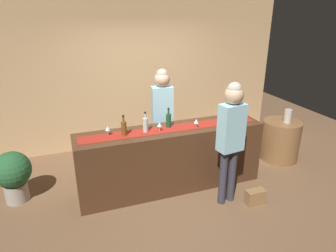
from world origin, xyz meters
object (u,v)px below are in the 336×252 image
(handbag, at_px, (255,197))
(wine_bottle_green, at_px, (169,120))
(wine_bottle_clear, at_px, (145,125))
(vase_on_side_table, at_px, (288,116))
(wine_glass_far_end, at_px, (108,129))
(potted_plant_tall, at_px, (13,174))
(round_side_table, at_px, (280,140))
(wine_glass_mid_counter, at_px, (196,121))
(bartender, at_px, (162,109))
(wine_glass_near_customer, at_px, (159,125))
(customer_sipping, at_px, (231,131))
(wine_bottle_amber, at_px, (124,128))

(handbag, bearing_deg, wine_bottle_green, 137.28)
(wine_bottle_clear, xyz_separation_m, vase_on_side_table, (2.66, 0.14, -0.23))
(wine_glass_far_end, height_order, potted_plant_tall, wine_glass_far_end)
(wine_bottle_green, bearing_deg, wine_glass_far_end, -179.50)
(round_side_table, xyz_separation_m, handbag, (-1.26, -1.05, -0.26))
(wine_bottle_green, distance_m, round_side_table, 2.37)
(round_side_table, bearing_deg, vase_on_side_table, -56.16)
(round_side_table, distance_m, vase_on_side_table, 0.49)
(wine_bottle_clear, xyz_separation_m, wine_glass_far_end, (-0.53, 0.05, -0.01))
(round_side_table, bearing_deg, wine_glass_mid_counter, -170.83)
(vase_on_side_table, relative_size, potted_plant_tall, 0.31)
(wine_bottle_clear, bearing_deg, bartender, 51.70)
(wine_glass_near_customer, distance_m, bartender, 0.67)
(customer_sipping, bearing_deg, wine_bottle_green, 123.75)
(wine_bottle_green, height_order, potted_plant_tall, wine_bottle_green)
(wine_bottle_green, bearing_deg, wine_bottle_clear, -171.25)
(vase_on_side_table, xyz_separation_m, potted_plant_tall, (-4.52, 0.27, -0.42))
(bartender, xyz_separation_m, vase_on_side_table, (2.21, -0.43, -0.24))
(wine_bottle_amber, distance_m, round_side_table, 3.03)
(wine_bottle_green, bearing_deg, round_side_table, 3.44)
(wine_bottle_green, distance_m, vase_on_side_table, 2.30)
(vase_on_side_table, bearing_deg, round_side_table, 123.84)
(wine_bottle_clear, height_order, wine_glass_far_end, wine_bottle_clear)
(potted_plant_tall, distance_m, handbag, 3.48)
(customer_sipping, xyz_separation_m, round_side_table, (1.62, 0.85, -0.74))
(wine_glass_far_end, height_order, handbag, wine_glass_far_end)
(wine_glass_mid_counter, height_order, wine_glass_far_end, same)
(round_side_table, height_order, vase_on_side_table, vase_on_side_table)
(wine_bottle_clear, xyz_separation_m, round_side_table, (2.62, 0.19, -0.72))
(wine_bottle_clear, relative_size, customer_sipping, 0.17)
(bartender, height_order, potted_plant_tall, bartender)
(wine_bottle_clear, distance_m, vase_on_side_table, 2.67)
(wine_bottle_clear, relative_size, vase_on_side_table, 1.26)
(wine_bottle_green, xyz_separation_m, vase_on_side_table, (2.29, 0.08, -0.23))
(wine_bottle_green, relative_size, customer_sipping, 0.17)
(wine_glass_far_end, relative_size, vase_on_side_table, 0.60)
(wine_bottle_amber, relative_size, bartender, 0.17)
(wine_bottle_amber, height_order, wine_glass_far_end, wine_bottle_amber)
(wine_bottle_amber, height_order, wine_glass_mid_counter, wine_bottle_amber)
(wine_bottle_amber, height_order, potted_plant_tall, wine_bottle_amber)
(wine_glass_mid_counter, distance_m, wine_glass_far_end, 1.29)
(wine_bottle_clear, height_order, wine_glass_near_customer, wine_bottle_clear)
(wine_bottle_amber, bearing_deg, wine_bottle_green, 7.27)
(wine_glass_near_customer, bearing_deg, wine_glass_far_end, 172.36)
(wine_glass_mid_counter, height_order, round_side_table, wine_glass_mid_counter)
(wine_glass_mid_counter, bearing_deg, customer_sipping, -64.72)
(wine_glass_far_end, bearing_deg, wine_bottle_clear, -5.32)
(wine_bottle_amber, distance_m, customer_sipping, 1.46)
(potted_plant_tall, bearing_deg, bartender, 4.13)
(handbag, bearing_deg, wine_glass_far_end, 154.38)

